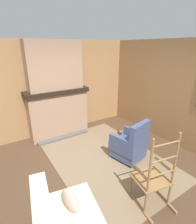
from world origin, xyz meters
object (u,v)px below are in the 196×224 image
at_px(armchair, 130,145).
at_px(oil_lamp_vase, 45,86).
at_px(rocking_chair, 153,180).
at_px(firewood_stack, 126,133).
at_px(storage_case, 73,84).

distance_m(armchair, oil_lamp_vase, 2.60).
bearing_deg(oil_lamp_vase, armchair, 29.05).
relative_size(armchair, oil_lamp_vase, 3.28).
height_order(rocking_chair, oil_lamp_vase, oil_lamp_vase).
bearing_deg(firewood_stack, armchair, -38.27).
height_order(rocking_chair, storage_case, storage_case).
height_order(armchair, oil_lamp_vase, oil_lamp_vase).
distance_m(firewood_stack, storage_case, 2.08).
relative_size(armchair, rocking_chair, 0.73).
height_order(rocking_chair, firewood_stack, rocking_chair).
relative_size(oil_lamp_vase, storage_case, 1.13).
bearing_deg(storage_case, armchair, 9.77).
xyz_separation_m(armchair, oil_lamp_vase, (-2.06, -1.15, 1.09)).
xyz_separation_m(armchair, rocking_chair, (1.08, -0.52, 0.08)).
distance_m(armchair, storage_case, 2.35).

